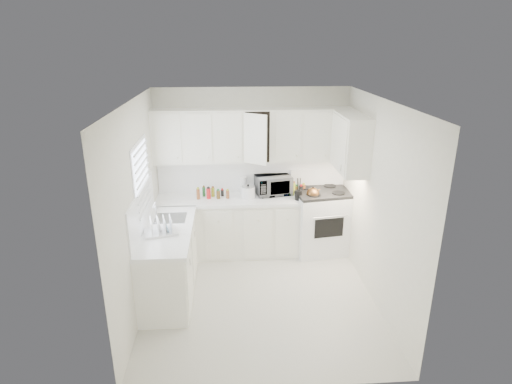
{
  "coord_description": "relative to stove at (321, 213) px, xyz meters",
  "views": [
    {
      "loc": [
        -0.38,
        -4.88,
        3.26
      ],
      "look_at": [
        0.0,
        0.7,
        1.25
      ],
      "focal_mm": 29.78,
      "sensor_mm": 36.0,
      "label": 1
    }
  ],
  "objects": [
    {
      "name": "wall_back",
      "position": [
        -1.08,
        0.3,
        0.64
      ],
      "size": [
        3.0,
        0.0,
        3.0
      ],
      "primitive_type": "plane",
      "rotation": [
        1.57,
        0.0,
        0.0
      ],
      "color": "white",
      "rests_on": "ground"
    },
    {
      "name": "sauce_right_1",
      "position": [
        -0.45,
        0.1,
        0.39
      ],
      "size": [
        0.06,
        0.06,
        0.19
      ],
      "primitive_type": "cylinder",
      "color": "#AEBD2C",
      "rests_on": "countertop_back"
    },
    {
      "name": "sauce_right_2",
      "position": [
        -0.39,
        0.16,
        0.39
      ],
      "size": [
        0.06,
        0.06,
        0.19
      ],
      "primitive_type": "cylinder",
      "color": "brown",
      "rests_on": "countertop_back"
    },
    {
      "name": "spice_left_0",
      "position": [
        -1.93,
        0.12,
        0.36
      ],
      "size": [
        0.06,
        0.06,
        0.13
      ],
      "primitive_type": "cylinder",
      "color": "brown",
      "rests_on": "countertop_back"
    },
    {
      "name": "spice_left_6",
      "position": [
        -1.48,
        0.12,
        0.36
      ],
      "size": [
        0.06,
        0.06,
        0.13
      ],
      "primitive_type": "cylinder",
      "color": "brown",
      "rests_on": "countertop_back"
    },
    {
      "name": "stove",
      "position": [
        0.0,
        0.0,
        0.0
      ],
      "size": [
        0.95,
        0.82,
        1.32
      ],
      "primitive_type": null,
      "rotation": [
        0.0,
        0.0,
        0.15
      ],
      "color": "white",
      "rests_on": "floor"
    },
    {
      "name": "tea_kettle",
      "position": [
        -0.18,
        -0.16,
        0.4
      ],
      "size": [
        0.31,
        0.29,
        0.23
      ],
      "primitive_type": null,
      "rotation": [
        0.0,
        0.0,
        0.4
      ],
      "color": "brown",
      "rests_on": "stove"
    },
    {
      "name": "sauce_right_0",
      "position": [
        -0.5,
        0.16,
        0.39
      ],
      "size": [
        0.06,
        0.06,
        0.19
      ],
      "primitive_type": "cylinder",
      "color": "red",
      "rests_on": "countertop_back"
    },
    {
      "name": "backsplash_back",
      "position": [
        -1.08,
        0.29,
        0.57
      ],
      "size": [
        2.98,
        0.02,
        0.55
      ],
      "primitive_type": "cube",
      "color": "white",
      "rests_on": "wall_back"
    },
    {
      "name": "backsplash_left",
      "position": [
        -2.57,
        -1.1,
        0.57
      ],
      "size": [
        0.02,
        1.6,
        0.55
      ],
      "primitive_type": "cube",
      "color": "white",
      "rests_on": "wall_left"
    },
    {
      "name": "upper_cabinets_back",
      "position": [
        -1.08,
        0.13,
        0.84
      ],
      "size": [
        3.0,
        0.33,
        0.8
      ],
      "primitive_type": null,
      "color": "white",
      "rests_on": "wall_back"
    },
    {
      "name": "frying_pan",
      "position": [
        0.18,
        0.16,
        0.31
      ],
      "size": [
        0.38,
        0.51,
        0.04
      ],
      "primitive_type": null,
      "rotation": [
        0.0,
        0.0,
        -0.27
      ],
      "color": "black",
      "rests_on": "stove"
    },
    {
      "name": "rice_cooker",
      "position": [
        -1.17,
        -0.02,
        0.4
      ],
      "size": [
        0.26,
        0.26,
        0.22
      ],
      "primitive_type": null,
      "rotation": [
        0.0,
        0.0,
        -0.24
      ],
      "color": "white",
      "rests_on": "countertop_back"
    },
    {
      "name": "utensil_crock",
      "position": [
        -0.4,
        -0.16,
        0.47
      ],
      "size": [
        0.13,
        0.13,
        0.36
      ],
      "primitive_type": null,
      "rotation": [
        0.0,
        0.0,
        -0.13
      ],
      "color": "black",
      "rests_on": "countertop_back"
    },
    {
      "name": "spice_left_5",
      "position": [
        -1.56,
        0.03,
        0.36
      ],
      "size": [
        0.06,
        0.06,
        0.13
      ],
      "primitive_type": "cylinder",
      "color": "black",
      "rests_on": "countertop_back"
    },
    {
      "name": "paper_towel",
      "position": [
        -1.23,
        0.2,
        0.43
      ],
      "size": [
        0.12,
        0.12,
        0.27
      ],
      "primitive_type": "cylinder",
      "color": "white",
      "rests_on": "countertop_back"
    },
    {
      "name": "lower_cabinets_back",
      "position": [
        -1.47,
        -0.0,
        -0.21
      ],
      "size": [
        2.22,
        0.6,
        0.9
      ],
      "primitive_type": null,
      "color": "white",
      "rests_on": "floor"
    },
    {
      "name": "window_blinds",
      "position": [
        -2.56,
        -0.95,
        0.89
      ],
      "size": [
        0.06,
        0.96,
        1.06
      ],
      "primitive_type": null,
      "color": "white",
      "rests_on": "wall_left"
    },
    {
      "name": "wall_front",
      "position": [
        -1.08,
        -2.9,
        0.64
      ],
      "size": [
        3.0,
        0.0,
        3.0
      ],
      "primitive_type": "plane",
      "rotation": [
        -1.57,
        0.0,
        0.0
      ],
      "color": "white",
      "rests_on": "ground"
    },
    {
      "name": "ceiling",
      "position": [
        -1.08,
        -1.3,
        1.94
      ],
      "size": [
        3.2,
        3.2,
        0.0
      ],
      "primitive_type": "plane",
      "rotation": [
        3.14,
        0.0,
        0.0
      ],
      "color": "white",
      "rests_on": "ground"
    },
    {
      "name": "wall_right",
      "position": [
        0.42,
        -1.3,
        0.64
      ],
      "size": [
        0.0,
        3.2,
        3.2
      ],
      "primitive_type": "plane",
      "rotation": [
        1.57,
        0.0,
        -1.57
      ],
      "color": "white",
      "rests_on": "ground"
    },
    {
      "name": "wall_left",
      "position": [
        -2.58,
        -1.3,
        0.64
      ],
      "size": [
        0.0,
        3.2,
        3.2
      ],
      "primitive_type": "plane",
      "rotation": [
        1.57,
        0.0,
        1.57
      ],
      "color": "white",
      "rests_on": "ground"
    },
    {
      "name": "microwave",
      "position": [
        -0.76,
        0.12,
        0.47
      ],
      "size": [
        0.59,
        0.41,
        0.37
      ],
      "primitive_type": "imported",
      "rotation": [
        0.0,
        0.0,
        0.21
      ],
      "color": "gray",
      "rests_on": "countertop_back"
    },
    {
      "name": "sink",
      "position": [
        -2.27,
        -0.75,
        0.41
      ],
      "size": [
        0.42,
        0.38,
        0.3
      ],
      "primitive_type": null,
      "color": "gray",
      "rests_on": "countertop_left"
    },
    {
      "name": "spice_left_3",
      "position": [
        -1.71,
        0.03,
        0.36
      ],
      "size": [
        0.06,
        0.06,
        0.13
      ],
      "primitive_type": "cylinder",
      "color": "#AEBD2C",
      "rests_on": "countertop_back"
    },
    {
      "name": "upper_cabinets_right",
      "position": [
        0.25,
        -0.48,
        0.84
      ],
      "size": [
        0.33,
        0.9,
        0.8
      ],
      "primitive_type": null,
      "color": "white",
      "rests_on": "wall_right"
    },
    {
      "name": "sauce_right_4",
      "position": [
        -0.28,
        0.16,
        0.39
      ],
      "size": [
        0.06,
        0.06,
        0.19
      ],
      "primitive_type": "cylinder",
      "color": "brown",
      "rests_on": "countertop_back"
    },
    {
      "name": "spice_left_1",
      "position": [
        -1.86,
        0.03,
        0.36
      ],
      "size": [
        0.06,
        0.06,
        0.13
      ],
      "primitive_type": "cylinder",
      "color": "#20622B",
      "rests_on": "countertop_back"
    },
    {
      "name": "spice_left_2",
      "position": [
        -1.78,
        0.12,
        0.36
      ],
      "size": [
        0.06,
        0.06,
        0.13
      ],
      "primitive_type": "cylinder",
      "color": "red",
      "rests_on": "countertop_back"
    },
    {
      "name": "lower_cabinets_left",
      "position": [
        -2.28,
        -1.1,
        -0.21
      ],
      "size": [
        0.6,
        1.6,
        0.9
      ],
      "primitive_type": null,
      "color": "white",
      "rests_on": "floor"
    },
    {
      "name": "spice_left_4",
      "position": [
        -1.63,
        0.12,
        0.36
      ],
      "size": [
        0.06,
        0.06,
        0.13
      ],
      "primitive_type": "cylinder",
      "color": "brown",
      "rests_on": "countertop_back"
    },
    {
      "name": "countertop_left",
      "position": [
        -2.27,
        -1.1,
        0.27
      ],
      "size": [
        0.64,
        1.62,
        0.05
      ],
      "primitive_type": "cube",
      "color": "white",
      "rests_on": "lower_cabinets_left"
    },
    {
      "name": "sauce_right_3",
      "position": [
        -0.34,
        0.1,
        0.39
      ],
      "size": [
        0.06,
        0.06,
        0.19
      ],
      "primitive_type": "cylinder",
      "color": "black",
      "rests_on": "countertop_back"
    },
    {
      "name": "countertop_back",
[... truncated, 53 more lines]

